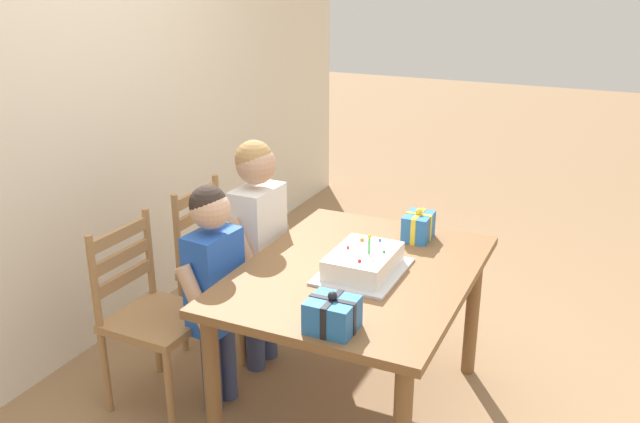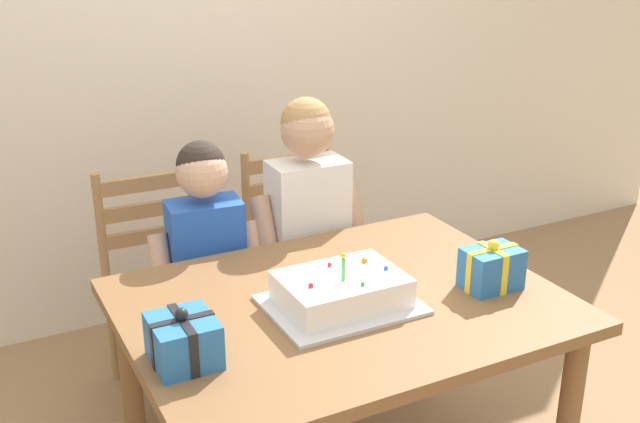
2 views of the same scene
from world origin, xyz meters
The scene contains 9 objects.
back_wall centered at (0.00, 1.62, 1.30)m, with size 6.40×0.11×2.60m.
dining_table centered at (0.00, 0.00, 0.66)m, with size 1.31×0.99×0.76m.
birthday_cake centered at (-0.02, -0.04, 0.81)m, with size 0.44×0.34×0.19m.
gift_box_red_large centered at (0.46, -0.14, 0.82)m, with size 0.18×0.13×0.17m.
gift_box_beside_cake centered at (-0.53, -0.11, 0.82)m, with size 0.17×0.18×0.16m.
chair_left centered at (-0.31, 0.93, 0.47)m, with size 0.43×0.43×0.92m.
chair_right centered at (0.31, 0.93, 0.47)m, with size 0.42×0.42×0.92m.
child_older centered at (0.19, 0.62, 0.75)m, with size 0.45×0.26×1.24m.
child_younger centered at (-0.22, 0.62, 0.69)m, with size 0.42×0.25×1.13m.
Camera 2 is at (-1.02, -1.83, 1.85)m, focal length 43.25 mm.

